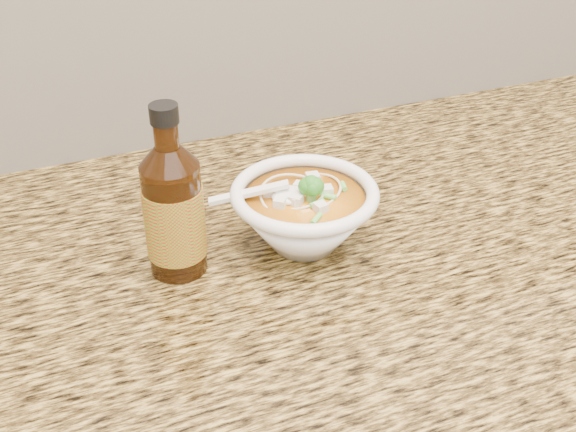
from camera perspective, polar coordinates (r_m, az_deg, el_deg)
name	(u,v)px	position (r m, az deg, el deg)	size (l,w,h in m)	color
counter_slab	(357,246)	(0.88, 5.49, -2.39)	(4.00, 0.68, 0.04)	#AA893E
soup_bowl	(305,215)	(0.82, 1.31, 0.05)	(0.19, 0.17, 0.09)	white
hot_sauce_bottle	(174,211)	(0.77, -9.01, 0.36)	(0.07, 0.07, 0.20)	#3C1C08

